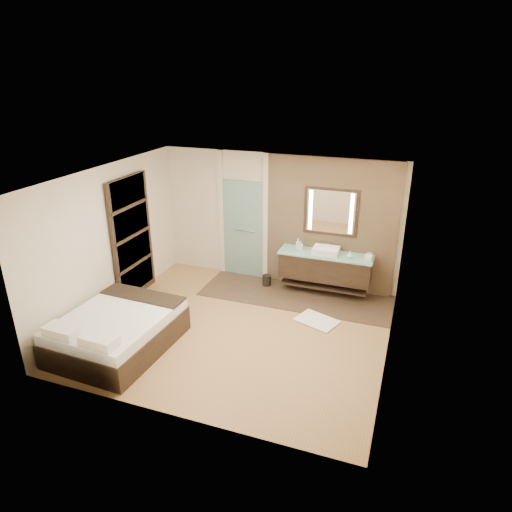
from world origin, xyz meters
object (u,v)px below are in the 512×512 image
at_px(mirror_unit, 331,212).
at_px(waste_bin, 267,280).
at_px(bed, 117,331).
at_px(vanity, 325,267).

xyz_separation_m(mirror_unit, waste_bin, (-1.20, -0.31, -1.54)).
relative_size(bed, waste_bin, 8.71).
distance_m(bed, waste_bin, 3.38).
bearing_deg(waste_bin, mirror_unit, 14.33).
bearing_deg(mirror_unit, waste_bin, -165.67).
relative_size(vanity, waste_bin, 8.05).
relative_size(mirror_unit, waste_bin, 4.61).
relative_size(vanity, mirror_unit, 1.75).
xyz_separation_m(vanity, bed, (-2.73, -3.08, -0.27)).
bearing_deg(waste_bin, bed, -116.99).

